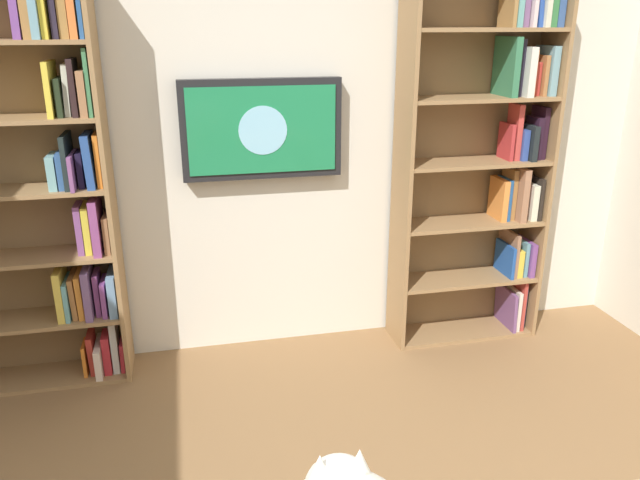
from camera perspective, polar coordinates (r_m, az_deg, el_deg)
wall_back at (r=3.28m, az=-6.09°, el=12.18°), size 4.52×0.06×2.70m
bookshelf_left at (r=3.54m, az=15.49°, el=7.86°), size 0.84×0.28×2.08m
bookshelf_right at (r=3.23m, az=-24.62°, el=4.39°), size 0.88×0.28×2.03m
wall_mounted_tv at (r=3.22m, az=-5.41°, el=10.19°), size 0.83×0.07×0.51m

